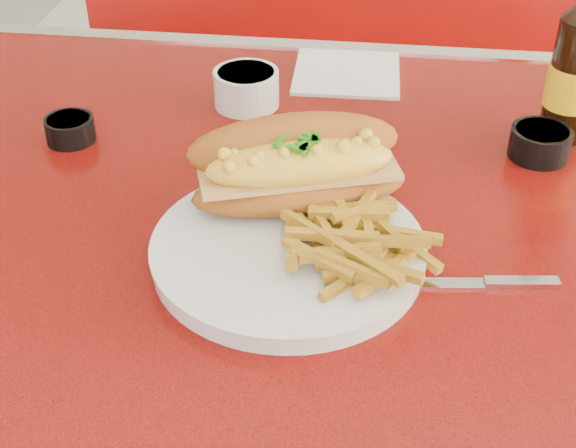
# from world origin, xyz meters

# --- Properties ---
(diner_table) EXTENTS (1.23, 0.83, 0.77)m
(diner_table) POSITION_xyz_m (0.00, 0.00, 0.61)
(diner_table) COLOR red
(diner_table) RESTS_ON ground
(booth_bench_far) EXTENTS (1.20, 0.51, 0.90)m
(booth_bench_far) POSITION_xyz_m (0.00, 0.81, 0.29)
(booth_bench_far) COLOR maroon
(booth_bench_far) RESTS_ON ground
(dinner_plate) EXTENTS (0.30, 0.30, 0.02)m
(dinner_plate) POSITION_xyz_m (-0.02, -0.08, 0.78)
(dinner_plate) COLOR silver
(dinner_plate) RESTS_ON diner_table
(mac_hoagie) EXTENTS (0.23, 0.16, 0.09)m
(mac_hoagie) POSITION_xyz_m (-0.02, -0.01, 0.83)
(mac_hoagie) COLOR #A75A1B
(mac_hoagie) RESTS_ON dinner_plate
(fries_pile) EXTENTS (0.15, 0.15, 0.03)m
(fries_pile) POSITION_xyz_m (0.04, -0.09, 0.80)
(fries_pile) COLOR #C18F21
(fries_pile) RESTS_ON dinner_plate
(fork) EXTENTS (0.04, 0.17, 0.00)m
(fork) POSITION_xyz_m (0.03, -0.03, 0.79)
(fork) COLOR silver
(fork) RESTS_ON dinner_plate
(gravy_ramekin) EXTENTS (0.10, 0.10, 0.04)m
(gravy_ramekin) POSITION_xyz_m (-0.11, 0.21, 0.79)
(gravy_ramekin) COLOR silver
(gravy_ramekin) RESTS_ON diner_table
(sauce_cup_left) EXTENTS (0.07, 0.07, 0.03)m
(sauce_cup_left) POSITION_xyz_m (-0.29, 0.10, 0.79)
(sauce_cup_left) COLOR black
(sauce_cup_left) RESTS_ON diner_table
(sauce_cup_right) EXTENTS (0.09, 0.09, 0.03)m
(sauce_cup_right) POSITION_xyz_m (0.23, 0.13, 0.79)
(sauce_cup_right) COLOR black
(sauce_cup_right) RESTS_ON diner_table
(beer_bottle) EXTENTS (0.07, 0.07, 0.22)m
(beer_bottle) POSITION_xyz_m (0.26, 0.18, 0.85)
(beer_bottle) COLOR black
(beer_bottle) RESTS_ON diner_table
(knife) EXTENTS (0.18, 0.03, 0.01)m
(knife) POSITION_xyz_m (0.15, -0.10, 0.77)
(knife) COLOR silver
(knife) RESTS_ON diner_table
(paper_napkin) EXTENTS (0.14, 0.14, 0.00)m
(paper_napkin) POSITION_xyz_m (0.00, 0.31, 0.77)
(paper_napkin) COLOR silver
(paper_napkin) RESTS_ON diner_table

